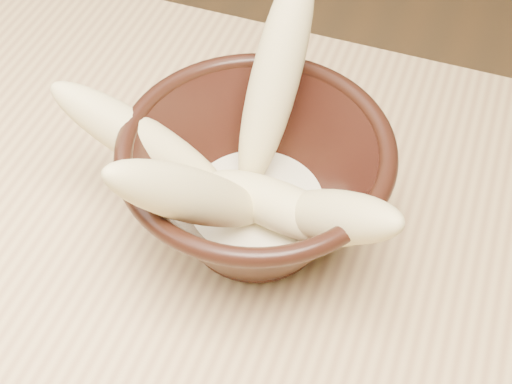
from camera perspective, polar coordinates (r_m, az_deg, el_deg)
bowl at (r=0.54m, az=0.00°, el=0.64°), size 0.20×0.20×0.11m
milk_puddle at (r=0.57m, az=0.00°, el=-1.15°), size 0.12×0.12×0.02m
banana_upright at (r=0.55m, az=1.54°, el=9.10°), size 0.05×0.14×0.17m
banana_left at (r=0.55m, az=-9.07°, el=4.03°), size 0.15×0.06×0.12m
banana_right at (r=0.50m, az=6.17°, el=-1.93°), size 0.13×0.10×0.12m
banana_across at (r=0.53m, az=2.01°, el=-1.21°), size 0.14×0.06×0.05m
banana_front at (r=0.48m, az=-4.99°, el=-0.32°), size 0.11×0.14×0.16m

